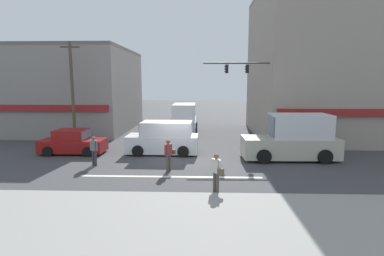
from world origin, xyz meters
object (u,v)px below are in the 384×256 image
object	(u,v)px
pedestrian_far_side	(94,149)
pedestrian_foreground_with_bag	(217,171)
utility_pole_near_left	(73,92)
traffic_light_mast	(257,88)
box_truck_crossing_leftbound	(185,121)
sedan_waiting_far	(73,143)
box_truck_crossing_center	(293,139)
pedestrian_mid_crossing	(169,153)
van_parked_curbside	(164,138)

from	to	relation	value
pedestrian_far_side	pedestrian_foreground_with_bag	bearing A→B (deg)	-30.53
utility_pole_near_left	traffic_light_mast	xyz separation A→B (m)	(13.40, -0.13, 0.27)
utility_pole_near_left	box_truck_crossing_leftbound	xyz separation A→B (m)	(7.96, 4.57, -2.66)
sedan_waiting_far	utility_pole_near_left	bearing A→B (deg)	110.60
box_truck_crossing_center	sedan_waiting_far	distance (m)	13.94
box_truck_crossing_leftbound	sedan_waiting_far	distance (m)	10.18
pedestrian_far_side	box_truck_crossing_leftbound	bearing A→B (deg)	66.73
pedestrian_foreground_with_bag	pedestrian_mid_crossing	world-z (taller)	same
traffic_light_mast	pedestrian_far_side	distance (m)	11.81
sedan_waiting_far	pedestrian_foreground_with_bag	xyz separation A→B (m)	(9.04, -6.72, 0.24)
box_truck_crossing_center	pedestrian_far_side	distance (m)	11.60
utility_pole_near_left	box_truck_crossing_center	distance (m)	15.73
box_truck_crossing_center	pedestrian_far_side	xyz separation A→B (m)	(-11.46, -1.77, -0.30)
traffic_light_mast	van_parked_curbside	distance (m)	7.56
sedan_waiting_far	pedestrian_foreground_with_bag	bearing A→B (deg)	-36.63
van_parked_curbside	box_truck_crossing_center	size ratio (longest dim) A/B	0.82
van_parked_curbside	pedestrian_mid_crossing	distance (m)	3.95
box_truck_crossing_center	pedestrian_foreground_with_bag	world-z (taller)	box_truck_crossing_center
van_parked_curbside	pedestrian_far_side	bearing A→B (deg)	-139.44
box_truck_crossing_center	van_parked_curbside	bearing A→B (deg)	171.07
pedestrian_foreground_with_bag	pedestrian_mid_crossing	xyz separation A→B (m)	(-2.35, 3.03, 0.00)
traffic_light_mast	pedestrian_foreground_with_bag	distance (m)	10.56
traffic_light_mast	sedan_waiting_far	xyz separation A→B (m)	(-12.30, -2.80, -3.46)
traffic_light_mast	sedan_waiting_far	size ratio (longest dim) A/B	1.51
pedestrian_mid_crossing	box_truck_crossing_leftbound	bearing A→B (deg)	89.13
box_truck_crossing_center	sedan_waiting_far	world-z (taller)	box_truck_crossing_center
utility_pole_near_left	pedestrian_foreground_with_bag	world-z (taller)	utility_pole_near_left
pedestrian_foreground_with_bag	box_truck_crossing_center	bearing A→B (deg)	49.47
box_truck_crossing_leftbound	pedestrian_far_side	world-z (taller)	box_truck_crossing_leftbound
traffic_light_mast	box_truck_crossing_center	size ratio (longest dim) A/B	1.10
traffic_light_mast	box_truck_crossing_leftbound	distance (m)	7.76
box_truck_crossing_center	box_truck_crossing_leftbound	bearing A→B (deg)	129.40
sedan_waiting_far	pedestrian_mid_crossing	xyz separation A→B (m)	(6.69, -3.69, 0.24)
box_truck_crossing_leftbound	pedestrian_far_side	size ratio (longest dim) A/B	3.36
box_truck_crossing_center	pedestrian_foreground_with_bag	size ratio (longest dim) A/B	3.38
traffic_light_mast	pedestrian_far_side	xyz separation A→B (m)	(-9.87, -5.62, -3.23)
pedestrian_foreground_with_bag	traffic_light_mast	bearing A→B (deg)	71.10
box_truck_crossing_center	pedestrian_foreground_with_bag	bearing A→B (deg)	-130.53
sedan_waiting_far	pedestrian_foreground_with_bag	world-z (taller)	pedestrian_foreground_with_bag
van_parked_curbside	box_truck_crossing_leftbound	xyz separation A→B (m)	(0.91, 7.30, 0.25)
box_truck_crossing_leftbound	pedestrian_mid_crossing	bearing A→B (deg)	-90.87
pedestrian_mid_crossing	pedestrian_foreground_with_bag	bearing A→B (deg)	-52.28
box_truck_crossing_leftbound	box_truck_crossing_center	size ratio (longest dim) A/B	1.00
van_parked_curbside	pedestrian_far_side	world-z (taller)	van_parked_curbside
utility_pole_near_left	van_parked_curbside	world-z (taller)	utility_pole_near_left
pedestrian_foreground_with_bag	pedestrian_mid_crossing	distance (m)	3.84
traffic_light_mast	pedestrian_mid_crossing	world-z (taller)	traffic_light_mast
utility_pole_near_left	pedestrian_mid_crossing	xyz separation A→B (m)	(7.79, -6.61, -2.96)
box_truck_crossing_leftbound	pedestrian_mid_crossing	xyz separation A→B (m)	(-0.17, -11.18, -0.30)
utility_pole_near_left	box_truck_crossing_leftbound	world-z (taller)	utility_pole_near_left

